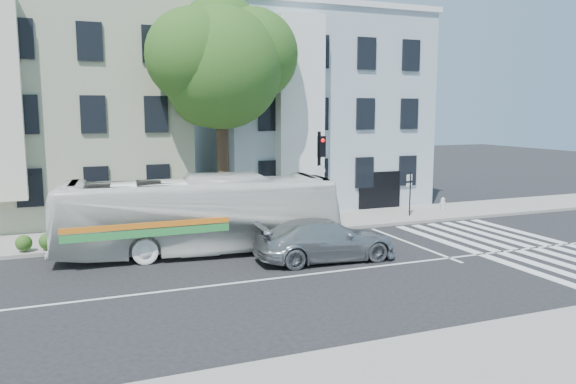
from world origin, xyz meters
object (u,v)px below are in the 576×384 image
traffic_signal (320,168)px  fire_hydrant (443,204)px  bus (199,215)px  sedan (325,240)px

traffic_signal → fire_hydrant: 9.10m
traffic_signal → fire_hydrant: traffic_signal is taller
bus → sedan: 5.04m
bus → traffic_signal: bearing=-68.8°
bus → fire_hydrant: (14.45, 3.79, -1.02)m
sedan → traffic_signal: (1.84, 4.44, 2.22)m
fire_hydrant → traffic_signal: bearing=-165.8°
bus → fire_hydrant: bus is taller
traffic_signal → sedan: bearing=-117.5°
sedan → traffic_signal: size_ratio=1.16×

